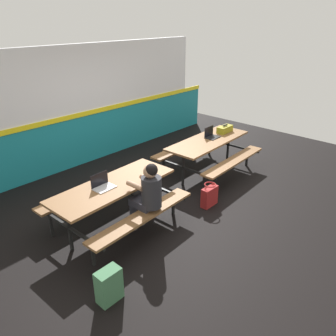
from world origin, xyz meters
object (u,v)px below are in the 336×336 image
(picnic_table_right, at_px, (208,147))
(laptop_silver, at_px, (103,185))
(backpack_dark, at_px, (109,286))
(tote_bag_bright, at_px, (209,196))
(laptop_dark, at_px, (211,135))
(toolbox_grey, at_px, (225,129))
(picnic_table_left, at_px, (114,194))
(student_nearer, at_px, (148,193))

(picnic_table_right, xyz_separation_m, laptop_silver, (-2.82, -0.09, 0.21))
(backpack_dark, bearing_deg, tote_bag_bright, 9.03)
(laptop_silver, height_order, laptop_dark, same)
(toolbox_grey, bearing_deg, laptop_silver, -178.18)
(picnic_table_left, distance_m, tote_bag_bright, 1.74)
(laptop_silver, distance_m, backpack_dark, 1.61)
(laptop_dark, bearing_deg, student_nearer, -164.71)
(laptop_silver, relative_size, backpack_dark, 0.74)
(student_nearer, bearing_deg, laptop_dark, 15.29)
(picnic_table_right, relative_size, tote_bag_bright, 4.86)
(picnic_table_right, relative_size, toolbox_grey, 5.22)
(tote_bag_bright, bearing_deg, laptop_silver, 154.77)
(picnic_table_left, xyz_separation_m, laptop_dark, (2.81, 0.16, 0.21))
(student_nearer, bearing_deg, picnic_table_left, 111.12)
(student_nearer, bearing_deg, toolbox_grey, 12.63)
(laptop_dark, xyz_separation_m, toolbox_grey, (0.48, -0.02, 0.02))
(laptop_dark, relative_size, toolbox_grey, 0.82)
(picnic_table_right, bearing_deg, toolbox_grey, 2.04)
(toolbox_grey, relative_size, backpack_dark, 0.91)
(laptop_silver, height_order, toolbox_grey, laptop_silver)
(picnic_table_left, distance_m, backpack_dark, 1.63)
(picnic_table_left, xyz_separation_m, backpack_dark, (-1.07, -1.18, -0.36))
(backpack_dark, bearing_deg, laptop_dark, 19.04)
(backpack_dark, bearing_deg, picnic_table_right, 19.22)
(laptop_silver, relative_size, toolbox_grey, 0.82)
(laptop_dark, bearing_deg, backpack_dark, -160.96)
(laptop_silver, xyz_separation_m, toolbox_grey, (3.47, 0.11, 0.02))
(picnic_table_right, distance_m, laptop_silver, 2.83)
(laptop_silver, bearing_deg, picnic_table_right, 1.76)
(picnic_table_right, xyz_separation_m, toolbox_grey, (0.65, 0.02, 0.23))
(backpack_dark, xyz_separation_m, tote_bag_bright, (2.59, 0.41, -0.02))
(laptop_dark, xyz_separation_m, tote_bag_bright, (-1.29, -0.93, -0.59))
(student_nearer, bearing_deg, laptop_silver, 123.56)
(student_nearer, distance_m, laptop_dark, 2.70)
(picnic_table_left, relative_size, picnic_table_right, 1.00)
(picnic_table_right, distance_m, tote_bag_bright, 1.49)
(student_nearer, bearing_deg, backpack_dark, -153.86)
(picnic_table_right, height_order, student_nearer, student_nearer)
(toolbox_grey, bearing_deg, tote_bag_bright, -152.94)
(picnic_table_left, bearing_deg, laptop_silver, 169.75)
(backpack_dark, bearing_deg, laptop_silver, 53.52)
(student_nearer, bearing_deg, picnic_table_right, 15.32)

